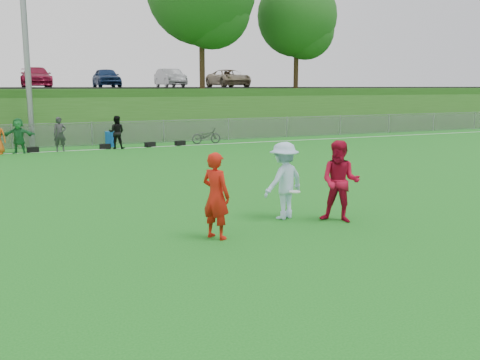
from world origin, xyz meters
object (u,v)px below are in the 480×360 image
player_blue (284,181)px  bicycle (206,136)px  frisbee (295,192)px  player_red_left (216,196)px  player_red_center (340,182)px  recycling_bin (110,139)px

player_blue → bicycle: (4.19, 16.86, -0.49)m
frisbee → bicycle: bearing=76.6°
player_red_left → player_blue: size_ratio=0.99×
player_red_left → player_red_center: player_red_center is taller
player_red_center → recycling_bin: 18.40m
player_red_left → player_blue: 2.34m
player_red_center → player_red_left: bearing=-133.4°
player_red_left → recycling_bin: size_ratio=2.27×
bicycle → player_red_left: bearing=158.7°
player_blue → recycling_bin: player_blue is taller
player_red_center → recycling_bin: bearing=140.7°
player_red_left → player_red_center: bearing=-117.5°
player_red_center → recycling_bin: size_ratio=2.39×
player_red_left → recycling_bin: 18.45m
player_blue → frisbee: bearing=85.5°
player_blue → frisbee: size_ratio=6.88×
player_red_center → frisbee: player_red_center is taller
player_blue → recycling_bin: size_ratio=2.31×
player_red_left → frisbee: size_ratio=6.78×
player_red_left → frisbee: 2.32m
frisbee → bicycle: bicycle is taller
recycling_bin → bicycle: (5.21, -0.60, 0.04)m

